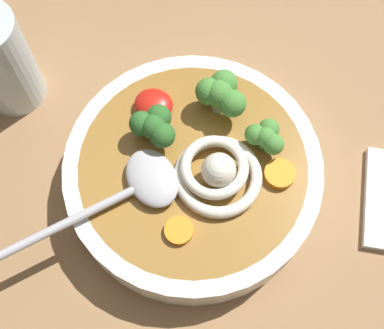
% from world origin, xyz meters
% --- Properties ---
extents(table_slab, '(1.33, 1.33, 0.03)m').
position_xyz_m(table_slab, '(0.00, 0.00, 0.01)').
color(table_slab, '#936D47').
rests_on(table_slab, ground).
extents(soup_bowl, '(0.24, 0.24, 0.05)m').
position_xyz_m(soup_bowl, '(0.00, -0.03, 0.05)').
color(soup_bowl, white).
rests_on(soup_bowl, table_slab).
extents(noodle_pile, '(0.09, 0.09, 0.04)m').
position_xyz_m(noodle_pile, '(-0.02, -0.03, 0.08)').
color(noodle_pile, silver).
rests_on(noodle_pile, soup_bowl).
extents(soup_spoon, '(0.14, 0.15, 0.02)m').
position_xyz_m(soup_spoon, '(0.04, 0.01, 0.08)').
color(soup_spoon, '#B7B7BC').
rests_on(soup_spoon, soup_bowl).
extents(chili_sauce_dollop, '(0.04, 0.03, 0.02)m').
position_xyz_m(chili_sauce_dollop, '(0.06, -0.07, 0.08)').
color(chili_sauce_dollop, red).
rests_on(chili_sauce_dollop, soup_bowl).
extents(broccoli_floret_center, '(0.05, 0.04, 0.04)m').
position_xyz_m(broccoli_floret_center, '(-0.00, -0.10, 0.10)').
color(broccoli_floret_center, '#7A9E60').
rests_on(broccoli_floret_center, soup_bowl).
extents(broccoli_floret_far, '(0.04, 0.03, 0.03)m').
position_xyz_m(broccoli_floret_far, '(-0.05, -0.07, 0.09)').
color(broccoli_floret_far, '#7A9E60').
rests_on(broccoli_floret_far, soup_bowl).
extents(broccoli_floret_beside_noodles, '(0.05, 0.04, 0.04)m').
position_xyz_m(broccoli_floret_beside_noodles, '(0.04, -0.04, 0.10)').
color(broccoli_floret_beside_noodles, '#7A9E60').
rests_on(broccoli_floret_beside_noodles, soup_bowl).
extents(carrot_slice_right, '(0.03, 0.03, 0.01)m').
position_xyz_m(carrot_slice_right, '(-0.01, 0.03, 0.08)').
color(carrot_slice_right, orange).
rests_on(carrot_slice_right, soup_bowl).
extents(carrot_slice_beside_chili, '(0.03, 0.03, 0.01)m').
position_xyz_m(carrot_slice_beside_chili, '(-0.08, -0.05, 0.08)').
color(carrot_slice_beside_chili, orange).
rests_on(carrot_slice_beside_chili, soup_bowl).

